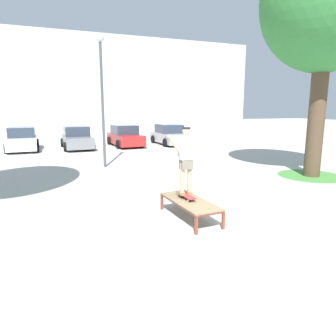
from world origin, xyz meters
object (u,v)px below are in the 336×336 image
at_px(tree_near_right, 327,3).
at_px(car_white, 22,140).
at_px(skater, 186,156).
at_px(car_silver, 169,135).
at_px(skateboard, 186,195).
at_px(car_red, 125,136).
at_px(skate_box, 190,202).
at_px(light_post, 102,82).
at_px(car_grey, 77,138).

xyz_separation_m(tree_near_right, car_white, (-11.45, 12.62, -5.75)).
height_order(skater, car_silver, skater).
distance_m(skateboard, car_red, 15.02).
bearing_deg(car_silver, skate_box, -109.50).
bearing_deg(skater, car_silver, 70.17).
bearing_deg(light_post, tree_near_right, -33.38).
height_order(car_grey, car_red, same).
bearing_deg(car_white, light_post, -62.59).
relative_size(car_red, light_post, 0.73).
height_order(skateboard, car_grey, car_grey).
relative_size(car_white, car_silver, 1.00).
height_order(skater, car_grey, skater).
relative_size(tree_near_right, light_post, 1.55).
bearing_deg(car_white, car_silver, -1.96).
relative_size(skateboard, car_grey, 0.19).
bearing_deg(car_red, skateboard, -97.38).
bearing_deg(car_red, car_silver, -3.59).
height_order(car_silver, light_post, light_post).
distance_m(skate_box, light_post, 8.32).
relative_size(car_white, car_red, 0.99).
bearing_deg(car_grey, skater, -84.44).
distance_m(skateboard, skater, 0.99).
relative_size(tree_near_right, car_white, 2.12).
xyz_separation_m(skate_box, car_silver, (5.28, 14.90, 0.28)).
height_order(skateboard, skater, skater).
xyz_separation_m(car_white, light_post, (4.00, -7.71, 3.13)).
bearing_deg(tree_near_right, skate_box, -158.38).
distance_m(car_grey, car_red, 3.37).
height_order(tree_near_right, light_post, tree_near_right).
relative_size(skate_box, skateboard, 2.41).
relative_size(tree_near_right, car_red, 2.11).
bearing_deg(skateboard, car_silver, 70.18).
relative_size(car_red, car_silver, 1.01).
bearing_deg(tree_near_right, light_post, 146.62).
bearing_deg(car_silver, car_red, 176.41).
distance_m(skater, car_white, 15.80).
xyz_separation_m(skater, car_white, (-4.79, 15.03, -0.84)).
height_order(tree_near_right, car_red, tree_near_right).
bearing_deg(car_silver, skateboard, -109.82).
xyz_separation_m(skate_box, car_grey, (-1.45, 14.94, 0.28)).
distance_m(tree_near_right, car_white, 17.98).
height_order(skate_box, skateboard, skateboard).
bearing_deg(car_grey, tree_near_right, -56.69).
relative_size(car_grey, car_silver, 1.01).
bearing_deg(skater, skateboard, -88.08).
distance_m(skater, car_silver, 15.63).
distance_m(skateboard, tree_near_right, 9.22).
height_order(skater, light_post, light_post).
distance_m(skateboard, car_grey, 14.79).
xyz_separation_m(car_white, car_red, (6.72, -0.13, 0.00)).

